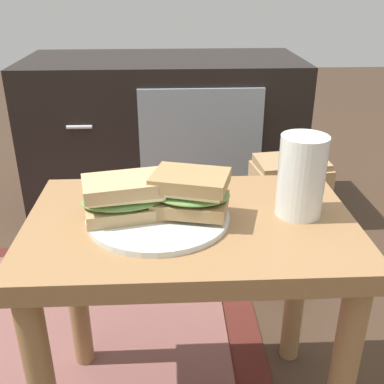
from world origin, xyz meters
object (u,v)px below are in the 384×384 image
(tv_cabinet, at_px, (165,138))
(paper_bag, at_px, (285,226))
(plate, at_px, (158,216))
(sandwich_front, at_px, (126,196))
(beer_glass, at_px, (301,178))
(sandwich_back, at_px, (189,191))

(tv_cabinet, relative_size, paper_bag, 2.37)
(plate, distance_m, sandwich_front, 0.07)
(sandwich_front, relative_size, beer_glass, 1.14)
(paper_bag, bearing_deg, plate, -128.99)
(tv_cabinet, distance_m, sandwich_back, 0.97)
(sandwich_front, height_order, sandwich_back, sandwich_back)
(plate, bearing_deg, beer_glass, 1.53)
(plate, bearing_deg, sandwich_back, -0.74)
(sandwich_back, bearing_deg, sandwich_front, 179.26)
(sandwich_front, height_order, beer_glass, beer_glass)
(plate, xyz_separation_m, sandwich_front, (-0.05, 0.00, 0.04))
(tv_cabinet, height_order, plate, tv_cabinet)
(beer_glass, bearing_deg, sandwich_front, -178.88)
(sandwich_front, bearing_deg, sandwich_back, -0.74)
(beer_glass, bearing_deg, paper_bag, 76.54)
(sandwich_back, xyz_separation_m, beer_glass, (0.19, 0.01, 0.02))
(sandwich_front, xyz_separation_m, beer_glass, (0.30, 0.01, 0.03))
(paper_bag, bearing_deg, sandwich_back, -124.30)
(tv_cabinet, relative_size, beer_glass, 6.81)
(paper_bag, bearing_deg, beer_glass, -103.46)
(sandwich_front, relative_size, sandwich_back, 1.07)
(plate, height_order, paper_bag, plate)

